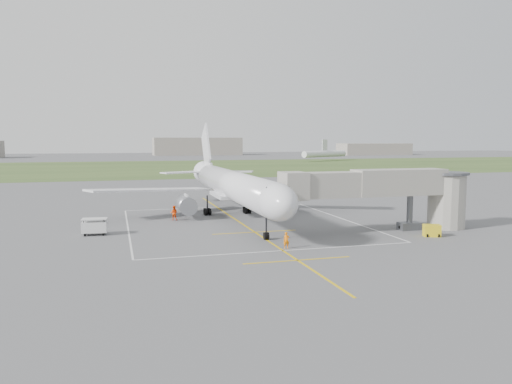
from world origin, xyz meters
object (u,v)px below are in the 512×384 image
object	(u,v)px
ramp_worker_wing	(174,213)
ramp_worker_nose	(286,240)
airliner	(233,186)
gpu_unit	(432,231)
jet_bridge	(393,190)
baggage_cart	(95,227)

from	to	relation	value
ramp_worker_wing	ramp_worker_nose	bearing A→B (deg)	130.67
airliner	gpu_unit	distance (m)	26.15
jet_bridge	gpu_unit	xyz separation A→B (m)	(2.35, -4.28, -4.09)
baggage_cart	ramp_worker_wing	world-z (taller)	ramp_worker_wing
gpu_unit	ramp_worker_wing	bearing A→B (deg)	163.22
ramp_worker_wing	baggage_cart	bearing A→B (deg)	56.87
baggage_cart	airliner	bearing A→B (deg)	27.88
airliner	baggage_cart	world-z (taller)	airliner
airliner	ramp_worker_wing	bearing A→B (deg)	176.93
jet_bridge	ramp_worker_wing	bearing A→B (deg)	148.22
ramp_worker_nose	baggage_cart	bearing A→B (deg)	153.60
baggage_cart	ramp_worker_nose	xyz separation A→B (m)	(18.33, -12.42, -0.15)
gpu_unit	ramp_worker_nose	world-z (taller)	ramp_worker_nose
baggage_cart	ramp_worker_nose	distance (m)	22.15
jet_bridge	baggage_cart	world-z (taller)	jet_bridge
ramp_worker_nose	ramp_worker_wing	distance (m)	22.09
ramp_worker_wing	airliner	bearing A→B (deg)	-165.35
jet_bridge	airliner	bearing A→B (deg)	137.81
gpu_unit	baggage_cart	xyz separation A→B (m)	(-35.76, 11.04, 0.31)
baggage_cart	ramp_worker_wing	size ratio (longest dim) A/B	1.44
jet_bridge	baggage_cart	bearing A→B (deg)	168.55
gpu_unit	ramp_worker_wing	distance (m)	32.21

